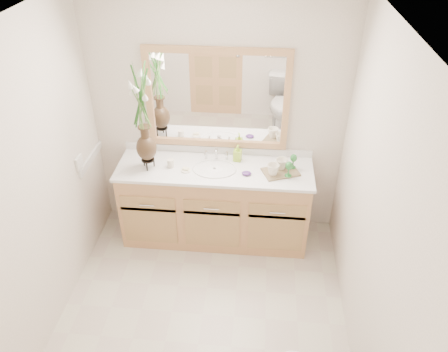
# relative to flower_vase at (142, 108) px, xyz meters

# --- Properties ---
(floor) EXTENTS (2.60, 2.60, 0.00)m
(floor) POSITION_rel_flower_vase_xyz_m (0.62, -0.97, -1.44)
(floor) COLOR beige
(floor) RESTS_ON ground
(ceiling) EXTENTS (2.40, 2.60, 0.02)m
(ceiling) POSITION_rel_flower_vase_xyz_m (0.62, -0.97, 0.96)
(ceiling) COLOR white
(ceiling) RESTS_ON wall_back
(wall_back) EXTENTS (2.40, 0.02, 2.40)m
(wall_back) POSITION_rel_flower_vase_xyz_m (0.62, 0.33, -0.24)
(wall_back) COLOR white
(wall_back) RESTS_ON floor
(wall_left) EXTENTS (0.02, 2.60, 2.40)m
(wall_left) POSITION_rel_flower_vase_xyz_m (-0.58, -0.97, -0.24)
(wall_left) COLOR white
(wall_left) RESTS_ON floor
(wall_right) EXTENTS (0.02, 2.60, 2.40)m
(wall_right) POSITION_rel_flower_vase_xyz_m (1.82, -0.97, -0.24)
(wall_right) COLOR white
(wall_right) RESTS_ON floor
(vanity) EXTENTS (1.80, 0.55, 0.80)m
(vanity) POSITION_rel_flower_vase_xyz_m (0.62, 0.05, -1.04)
(vanity) COLOR tan
(vanity) RESTS_ON floor
(counter) EXTENTS (1.84, 0.57, 0.03)m
(counter) POSITION_rel_flower_vase_xyz_m (0.62, 0.05, -0.62)
(counter) COLOR white
(counter) RESTS_ON vanity
(sink) EXTENTS (0.38, 0.34, 0.23)m
(sink) POSITION_rel_flower_vase_xyz_m (0.62, 0.03, -0.66)
(sink) COLOR white
(sink) RESTS_ON counter
(mirror) EXTENTS (1.32, 0.04, 0.97)m
(mirror) POSITION_rel_flower_vase_xyz_m (0.62, 0.31, -0.03)
(mirror) COLOR white
(mirror) RESTS_ON wall_back
(switch_plate) EXTENTS (0.02, 0.12, 0.12)m
(switch_plate) POSITION_rel_flower_vase_xyz_m (-0.57, -0.20, -0.46)
(switch_plate) COLOR white
(switch_plate) RESTS_ON wall_left
(flower_vase) EXTENTS (0.22, 0.22, 0.90)m
(flower_vase) POSITION_rel_flower_vase_xyz_m (0.00, 0.00, 0.00)
(flower_vase) COLOR black
(flower_vase) RESTS_ON counter
(tumbler) EXTENTS (0.06, 0.06, 0.08)m
(tumbler) POSITION_rel_flower_vase_xyz_m (0.21, 0.03, -0.57)
(tumbler) COLOR silver
(tumbler) RESTS_ON counter
(soap_dish) EXTENTS (0.09, 0.09, 0.03)m
(soap_dish) POSITION_rel_flower_vase_xyz_m (0.36, -0.02, -0.60)
(soap_dish) COLOR silver
(soap_dish) RESTS_ON counter
(soap_bottle) EXTENTS (0.08, 0.08, 0.15)m
(soap_bottle) POSITION_rel_flower_vase_xyz_m (0.82, 0.20, -0.54)
(soap_bottle) COLOR #96C32E
(soap_bottle) RESTS_ON counter
(purple_dish) EXTENTS (0.09, 0.07, 0.03)m
(purple_dish) POSITION_rel_flower_vase_xyz_m (0.92, -0.04, -0.59)
(purple_dish) COLOR #462369
(purple_dish) RESTS_ON counter
(tray) EXTENTS (0.37, 0.31, 0.02)m
(tray) POSITION_rel_flower_vase_xyz_m (1.23, 0.02, -0.60)
(tray) COLOR brown
(tray) RESTS_ON counter
(mug_left) EXTENTS (0.13, 0.13, 0.11)m
(mug_left) POSITION_rel_flower_vase_xyz_m (1.16, -0.03, -0.54)
(mug_left) COLOR silver
(mug_left) RESTS_ON tray
(mug_right) EXTENTS (0.12, 0.12, 0.11)m
(mug_right) POSITION_rel_flower_vase_xyz_m (1.23, 0.07, -0.54)
(mug_right) COLOR silver
(mug_right) RESTS_ON tray
(goblet_front) EXTENTS (0.07, 0.07, 0.15)m
(goblet_front) POSITION_rel_flower_vase_xyz_m (1.30, -0.04, -0.49)
(goblet_front) COLOR #25702D
(goblet_front) RESTS_ON tray
(goblet_back) EXTENTS (0.06, 0.06, 0.14)m
(goblet_back) POSITION_rel_flower_vase_xyz_m (1.34, 0.10, -0.50)
(goblet_back) COLOR #25702D
(goblet_back) RESTS_ON tray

